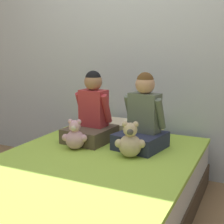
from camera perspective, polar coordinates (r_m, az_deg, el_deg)
ground_plane at (r=2.35m, az=-4.74°, el=-19.00°), size 14.00×14.00×0.00m
wall_behind_bed at (r=3.00m, az=5.52°, el=12.66°), size 8.00×0.06×2.50m
bed at (r=2.25m, az=-4.83°, el=-14.43°), size 1.38×1.99×0.42m
child_on_left at (r=2.63m, az=-3.72°, el=-0.76°), size 0.38×0.42×0.59m
child_on_right at (r=2.44m, az=5.64°, el=-1.51°), size 0.40×0.41×0.59m
teddy_bear_held_by_left_child at (r=2.44m, az=-6.80°, el=-4.49°), size 0.19×0.15×0.24m
teddy_bear_held_by_right_child at (r=2.25m, az=3.33°, el=-5.51°), size 0.21×0.17×0.26m
pillow_at_headboard at (r=2.85m, az=3.37°, el=-3.01°), size 0.55×0.30×0.11m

